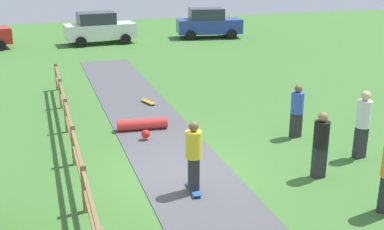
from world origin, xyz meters
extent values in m
plane|color=#427533|center=(0.00, 0.00, 0.00)|extent=(60.00, 60.00, 0.00)
cube|color=#515156|center=(0.00, 0.00, 0.01)|extent=(2.40, 28.00, 0.02)
cube|color=olive|center=(-2.60, -1.29, 0.55)|extent=(0.12, 0.12, 1.10)
cube|color=olive|center=(-2.60, 1.29, 0.55)|extent=(0.12, 0.12, 1.10)
cube|color=olive|center=(-2.60, 3.86, 0.55)|extent=(0.12, 0.12, 1.10)
cube|color=olive|center=(-2.60, 6.43, 0.55)|extent=(0.12, 0.12, 1.10)
cube|color=olive|center=(-2.60, 9.00, 0.55)|extent=(0.12, 0.12, 1.10)
cube|color=olive|center=(-2.60, 0.00, 0.50)|extent=(0.08, 18.00, 0.09)
cube|color=olive|center=(-2.60, 0.00, 0.95)|extent=(0.08, 18.00, 0.09)
cube|color=#265999|center=(-0.11, -1.16, 0.09)|extent=(0.25, 0.81, 0.02)
cylinder|color=silver|center=(-0.16, -0.87, 0.05)|extent=(0.03, 0.06, 0.06)
cylinder|color=silver|center=(-0.01, -0.88, 0.05)|extent=(0.03, 0.06, 0.06)
cylinder|color=silver|center=(-0.20, -1.43, 0.05)|extent=(0.03, 0.06, 0.06)
cylinder|color=silver|center=(-0.05, -1.44, 0.05)|extent=(0.03, 0.06, 0.06)
cube|color=#2D2D33|center=(-0.11, -1.16, 0.49)|extent=(0.22, 0.33, 0.77)
cylinder|color=yellow|center=(-0.11, -1.16, 1.19)|extent=(0.40, 0.40, 0.64)
sphere|color=brown|center=(-0.11, -1.16, 1.63)|extent=(0.23, 0.23, 0.23)
cylinder|color=red|center=(-0.34, 3.29, 0.20)|extent=(1.60, 0.53, 0.36)
sphere|color=red|center=(-0.43, 2.39, 0.20)|extent=(0.26, 0.26, 0.26)
cube|color=#BF8C19|center=(0.47, 5.94, 0.09)|extent=(0.44, 0.82, 0.02)
cylinder|color=silver|center=(0.63, 5.70, 0.05)|extent=(0.05, 0.07, 0.06)
cylinder|color=silver|center=(0.48, 5.65, 0.05)|extent=(0.05, 0.07, 0.06)
cylinder|color=silver|center=(0.45, 6.23, 0.05)|extent=(0.05, 0.07, 0.06)
cylinder|color=silver|center=(0.31, 6.18, 0.05)|extent=(0.05, 0.07, 0.06)
cube|color=#2D2D33|center=(3.10, -1.37, 0.40)|extent=(0.33, 0.22, 0.80)
cylinder|color=black|center=(3.10, -1.37, 1.13)|extent=(0.40, 0.40, 0.67)
sphere|color=#9E704C|center=(3.10, -1.37, 1.58)|extent=(0.24, 0.24, 0.24)
cube|color=#2D2D33|center=(4.82, -0.67, 0.44)|extent=(0.34, 0.24, 0.89)
cylinder|color=white|center=(4.82, -0.67, 1.26)|extent=(0.42, 0.42, 0.74)
sphere|color=beige|center=(4.82, -0.67, 1.76)|extent=(0.27, 0.27, 0.27)
cube|color=#2D2D33|center=(3.95, 1.25, 0.38)|extent=(0.35, 0.25, 0.77)
cylinder|color=blue|center=(3.95, 1.25, 1.09)|extent=(0.43, 0.43, 0.64)
sphere|color=brown|center=(3.95, 1.25, 1.52)|extent=(0.23, 0.23, 0.23)
cube|color=silver|center=(0.58, 19.17, 0.77)|extent=(4.30, 1.98, 0.90)
cube|color=#2D333D|center=(0.38, 19.15, 1.57)|extent=(2.30, 1.70, 0.70)
cylinder|color=black|center=(1.87, 20.14, 0.32)|extent=(0.65, 0.28, 0.64)
cylinder|color=black|center=(1.98, 18.38, 0.32)|extent=(0.65, 0.28, 0.64)
cylinder|color=black|center=(-0.83, 19.96, 0.32)|extent=(0.65, 0.28, 0.64)
cylinder|color=black|center=(-0.71, 18.20, 0.32)|extent=(0.65, 0.28, 0.64)
cylinder|color=black|center=(-5.23, 18.58, 0.32)|extent=(0.68, 0.36, 0.64)
cube|color=#283D99|center=(7.72, 19.17, 0.77)|extent=(4.43, 2.40, 0.90)
cube|color=#2D333D|center=(7.53, 19.20, 1.57)|extent=(2.44, 1.91, 0.70)
cylinder|color=black|center=(9.21, 19.80, 0.32)|extent=(0.67, 0.35, 0.64)
cylinder|color=black|center=(8.90, 18.07, 0.32)|extent=(0.67, 0.35, 0.64)
cylinder|color=black|center=(6.55, 20.27, 0.32)|extent=(0.67, 0.35, 0.64)
cylinder|color=black|center=(6.24, 18.53, 0.32)|extent=(0.67, 0.35, 0.64)
camera|label=1|loc=(-3.29, -10.72, 5.30)|focal=44.90mm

